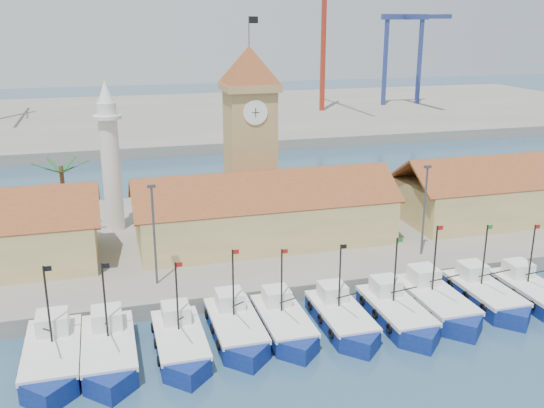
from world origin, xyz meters
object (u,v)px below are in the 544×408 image
object	(u,v)px
boat_0	(53,359)
minaret	(110,156)
clock_tower	(250,132)
boat_5	(343,320)

from	to	relation	value
boat_0	minaret	xyz separation A→B (m)	(5.27, 25.50, 8.91)
boat_0	clock_tower	distance (m)	32.97
boat_0	boat_5	bearing A→B (deg)	-0.03
boat_5	clock_tower	world-z (taller)	clock_tower
clock_tower	minaret	xyz separation A→B (m)	(-15.00, 2.00, -2.23)
boat_0	clock_tower	xyz separation A→B (m)	(20.27, 23.50, 11.14)
boat_0	boat_5	world-z (taller)	boat_0
minaret	boat_0	bearing A→B (deg)	-101.67
clock_tower	minaret	size ratio (longest dim) A/B	1.39
boat_5	minaret	xyz separation A→B (m)	(-16.77, 25.51, 8.98)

